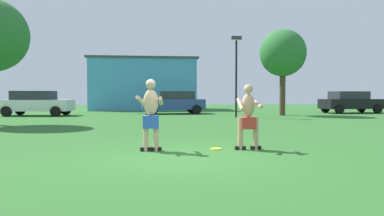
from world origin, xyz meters
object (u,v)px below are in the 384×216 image
at_px(player_near, 248,116).
at_px(car_white_near_post, 36,103).
at_px(frisbee, 216,149).
at_px(lamp_post, 236,66).
at_px(player_in_blue, 151,111).
at_px(car_black_far_end, 350,102).
at_px(car_blue_mid_lot, 174,102).
at_px(tree_right_field, 283,53).

relative_size(player_near, car_white_near_post, 0.36).
relative_size(frisbee, lamp_post, 0.06).
height_order(player_in_blue, car_white_near_post, player_in_blue).
height_order(player_near, car_black_far_end, player_near).
distance_m(player_in_blue, car_black_far_end, 21.64).
distance_m(player_near, player_in_blue, 2.37).
bearing_deg(lamp_post, car_white_near_post, 166.55).
bearing_deg(lamp_post, car_black_far_end, 22.14).
bearing_deg(car_blue_mid_lot, player_near, -87.36).
bearing_deg(car_blue_mid_lot, tree_right_field, -21.25).
height_order(player_near, car_blue_mid_lot, player_near).
relative_size(car_white_near_post, car_blue_mid_lot, 1.00).
bearing_deg(lamp_post, player_in_blue, -112.38).
relative_size(car_black_far_end, tree_right_field, 0.79).
relative_size(frisbee, car_black_far_end, 0.07).
xyz_separation_m(frisbee, car_black_far_end, (12.88, 16.00, 0.81)).
distance_m(frisbee, tree_right_field, 15.94).
distance_m(car_white_near_post, car_blue_mid_lot, 8.95).
xyz_separation_m(frisbee, car_blue_mid_lot, (-0.00, 16.48, 0.81)).
bearing_deg(frisbee, player_in_blue, -177.22).
bearing_deg(player_near, car_blue_mid_lot, 92.64).
height_order(car_blue_mid_lot, lamp_post, lamp_post).
xyz_separation_m(car_blue_mid_lot, lamp_post, (3.43, -4.33, 2.19)).
distance_m(frisbee, car_black_far_end, 20.56).
bearing_deg(car_black_far_end, frisbee, -128.84).
bearing_deg(frisbee, car_black_far_end, 51.16).
relative_size(player_near, player_in_blue, 0.93).
relative_size(car_white_near_post, tree_right_field, 0.80).
distance_m(lamp_post, tree_right_field, 3.97).
bearing_deg(car_white_near_post, lamp_post, -13.45).
height_order(player_near, player_in_blue, player_in_blue).
height_order(car_white_near_post, car_blue_mid_lot, same).
xyz_separation_m(player_near, frisbee, (-0.76, 0.15, -0.82)).
height_order(car_blue_mid_lot, tree_right_field, tree_right_field).
bearing_deg(player_near, tree_right_field, 66.25).
height_order(player_near, lamp_post, lamp_post).
distance_m(player_near, frisbee, 1.13).
bearing_deg(player_near, car_black_far_end, 53.11).
xyz_separation_m(car_blue_mid_lot, tree_right_field, (6.90, -2.68, 3.19)).
distance_m(frisbee, car_white_near_post, 17.51).
xyz_separation_m(player_near, lamp_post, (2.67, 12.30, 2.18)).
height_order(car_white_near_post, tree_right_field, tree_right_field).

